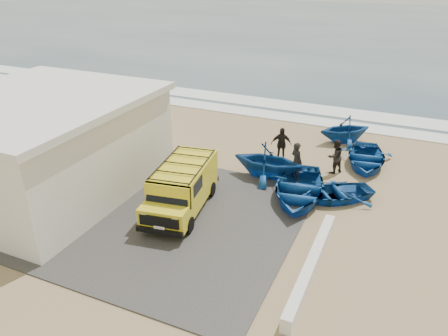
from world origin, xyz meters
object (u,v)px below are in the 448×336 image
(boat_mid_left, at_px, (268,160))
(fisherman_middle, at_px, (335,156))
(parapet, at_px, (311,266))
(boat_near_right, at_px, (336,193))
(boat_mid_right, at_px, (366,158))
(building, at_px, (41,145))
(boat_far_left, at_px, (345,129))
(boat_near_left, at_px, (299,189))
(van, at_px, (182,186))
(fisherman_front, at_px, (296,161))
(fisherman_back, at_px, (281,144))

(boat_mid_left, xyz_separation_m, fisherman_middle, (2.82, 1.83, -0.02))
(parapet, xyz_separation_m, boat_mid_left, (-3.67, 6.16, 0.61))
(parapet, xyz_separation_m, boat_near_right, (-0.22, 5.30, 0.07))
(boat_mid_right, distance_m, fisherman_middle, 2.00)
(building, relative_size, boat_mid_right, 2.38)
(boat_far_left, bearing_deg, boat_near_left, -43.51)
(parapet, bearing_deg, boat_near_right, 92.36)
(van, height_order, boat_near_right, van)
(boat_near_right, bearing_deg, boat_far_left, 149.62)
(boat_near_left, bearing_deg, van, -154.31)
(parapet, distance_m, fisherman_front, 6.94)
(fisherman_front, relative_size, fisherman_back, 1.04)
(van, height_order, boat_far_left, van)
(boat_mid_left, distance_m, fisherman_front, 1.34)
(parapet, height_order, boat_mid_left, boat_mid_left)
(boat_mid_left, height_order, fisherman_front, fisherman_front)
(boat_mid_right, bearing_deg, van, -138.58)
(building, distance_m, boat_mid_left, 10.31)
(boat_near_left, distance_m, boat_mid_left, 2.42)
(boat_near_right, xyz_separation_m, boat_far_left, (-0.89, 6.90, 0.46))
(parapet, relative_size, van, 1.22)
(van, xyz_separation_m, boat_mid_left, (2.29, 4.26, -0.20))
(van, relative_size, fisherman_middle, 2.87)
(boat_near_right, distance_m, fisherman_front, 2.53)
(boat_near_right, height_order, fisherman_middle, fisherman_middle)
(fisherman_front, bearing_deg, boat_far_left, -68.40)
(boat_near_right, bearing_deg, boat_near_left, -107.58)
(boat_near_right, bearing_deg, parapet, -35.33)
(building, height_order, fisherman_middle, building)
(boat_mid_right, xyz_separation_m, boat_far_left, (-1.57, 2.77, 0.39))
(boat_near_left, relative_size, fisherman_back, 2.52)
(building, relative_size, fisherman_back, 5.20)
(boat_mid_left, height_order, boat_far_left, boat_mid_left)
(building, xyz_separation_m, parapet, (12.50, -1.00, -1.89))
(van, distance_m, fisherman_back, 6.79)
(parapet, relative_size, fisherman_back, 3.32)
(boat_mid_left, height_order, boat_mid_right, boat_mid_left)
(boat_far_left, distance_m, fisherman_front, 5.85)
(building, height_order, van, building)
(boat_mid_left, relative_size, fisherman_front, 1.78)
(parapet, relative_size, boat_mid_right, 1.52)
(boat_far_left, bearing_deg, boat_mid_right, -8.99)
(building, distance_m, fisherman_back, 11.51)
(fisherman_middle, bearing_deg, boat_near_right, 54.28)
(van, relative_size, boat_near_right, 1.50)
(boat_near_left, relative_size, boat_mid_left, 1.36)
(building, xyz_separation_m, boat_mid_right, (12.97, 8.43, -1.75))
(parapet, xyz_separation_m, boat_near_left, (-1.75, 4.74, 0.20))
(parapet, distance_m, boat_near_left, 5.05)
(boat_far_left, relative_size, fisherman_middle, 1.76)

